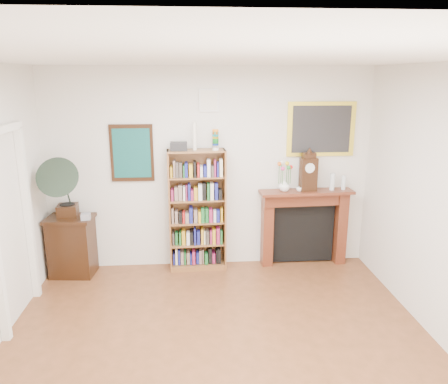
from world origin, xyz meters
name	(u,v)px	position (x,y,z in m)	size (l,w,h in m)	color
room	(222,232)	(0.00, 0.00, 1.40)	(4.51, 5.01, 2.81)	#57341A
door_casing	(10,211)	(-2.21, 1.20, 1.26)	(0.08, 1.02, 2.17)	white
teal_poster	(132,153)	(-1.05, 2.48, 1.65)	(0.58, 0.04, 0.78)	black
small_picture	(209,100)	(0.00, 2.48, 2.35)	(0.26, 0.04, 0.30)	white
gilt_painting	(321,129)	(1.55, 2.48, 1.95)	(0.95, 0.04, 0.75)	yellow
bookshelf	(197,204)	(-0.18, 2.34, 0.95)	(0.80, 0.32, 1.96)	brown
side_cabinet	(72,246)	(-1.90, 2.26, 0.42)	(0.61, 0.44, 0.83)	black
fireplace	(304,220)	(1.35, 2.40, 0.65)	(1.33, 0.37, 1.11)	#4D2312
gramophone	(62,184)	(-1.92, 2.16, 1.31)	(0.57, 0.69, 0.85)	black
cd_stack	(86,216)	(-1.65, 2.15, 0.87)	(0.12, 0.12, 0.08)	#ADAEB9
mantel_clock	(308,173)	(1.36, 2.34, 1.37)	(0.24, 0.16, 0.54)	black
flower_vase	(284,185)	(1.03, 2.34, 1.19)	(0.16, 0.16, 0.17)	white
teacup	(299,189)	(1.24, 2.31, 1.14)	(0.08, 0.08, 0.07)	white
bottle_left	(332,182)	(1.71, 2.35, 1.23)	(0.07, 0.07, 0.24)	silver
bottle_right	(344,183)	(1.88, 2.37, 1.21)	(0.06, 0.06, 0.20)	silver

